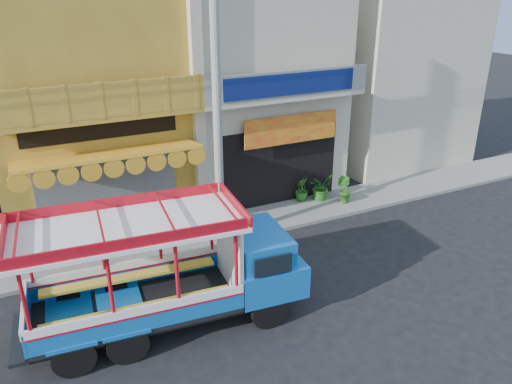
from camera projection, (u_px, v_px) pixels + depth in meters
ground at (302, 286)px, 13.52m from camera, size 90.00×90.00×0.00m
sidewalk at (241, 224)px, 16.80m from camera, size 30.00×2.00×0.12m
shophouse_left at (83, 94)px, 16.85m from camera, size 6.00×7.50×8.24m
shophouse_right at (243, 79)px, 19.31m from camera, size 6.00×6.75×8.24m
party_pilaster at (199, 107)px, 15.55m from camera, size 0.35×0.30×8.00m
filler_building_right at (385, 74)px, 22.32m from camera, size 6.00×6.00×7.60m
utility_pole at (221, 81)px, 13.93m from camera, size 28.00×0.26×9.00m
songthaew_truck at (186, 269)px, 11.54m from camera, size 6.72×2.69×3.06m
green_sign at (21, 251)px, 14.19m from camera, size 0.65×0.32×1.00m
potted_plant_a at (321, 187)px, 18.40m from camera, size 1.12×1.06×0.99m
potted_plant_b at (344, 190)px, 18.18m from camera, size 0.60×0.66×0.97m
potted_plant_c at (302, 189)px, 18.33m from camera, size 0.61×0.61×0.86m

